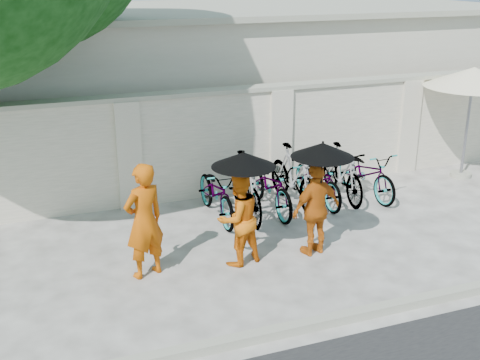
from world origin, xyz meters
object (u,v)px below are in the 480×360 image
object	(u,v)px
monk_center	(238,218)
monk_right	(316,209)
patio_umbrella	(473,78)
monk_left	(144,221)

from	to	relation	value
monk_center	monk_right	bearing A→B (deg)	159.82
monk_right	patio_umbrella	world-z (taller)	patio_umbrella
patio_umbrella	monk_center	bearing A→B (deg)	-160.64
monk_center	monk_right	world-z (taller)	monk_right
monk_right	patio_umbrella	size ratio (longest dim) A/B	0.63
monk_center	monk_right	xyz separation A→B (m)	(1.23, -0.10, 0.01)
monk_left	monk_right	size ratio (longest dim) A/B	1.16
monk_left	patio_umbrella	xyz separation A→B (m)	(7.21, 1.94, 1.25)
monk_right	patio_umbrella	xyz separation A→B (m)	(4.60, 2.15, 1.37)
monk_right	patio_umbrella	distance (m)	5.26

